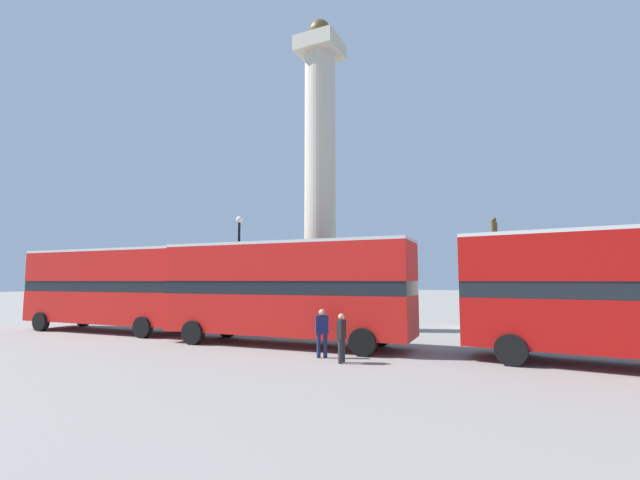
{
  "coord_description": "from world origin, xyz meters",
  "views": [
    {
      "loc": [
        10.45,
        -21.45,
        2.7
      ],
      "look_at": [
        0.0,
        0.0,
        4.95
      ],
      "focal_mm": 24.0,
      "sensor_mm": 36.0,
      "label": 1
    }
  ],
  "objects": [
    {
      "name": "ground_plane",
      "position": [
        0.0,
        0.0,
        0.0
      ],
      "size": [
        200.0,
        200.0,
        0.0
      ],
      "primitive_type": "plane",
      "color": "gray"
    },
    {
      "name": "monument_column",
      "position": [
        0.0,
        0.0,
        5.23
      ],
      "size": [
        6.27,
        6.27,
        17.96
      ],
      "color": "#BCB29E",
      "rests_on": "ground_plane"
    },
    {
      "name": "bus_a",
      "position": [
        1.22,
        -5.8,
        2.37
      ],
      "size": [
        10.78,
        3.41,
        4.29
      ],
      "rotation": [
        0.0,
        0.0,
        0.07
      ],
      "color": "red",
      "rests_on": "ground_plane"
    },
    {
      "name": "bus_b",
      "position": [
        -9.61,
        -5.71,
        2.38
      ],
      "size": [
        10.31,
        3.31,
        4.31
      ],
      "rotation": [
        0.0,
        0.0,
        0.06
      ],
      "color": "red",
      "rests_on": "ground_plane"
    },
    {
      "name": "equestrian_statue",
      "position": [
        8.78,
        4.98,
        1.83
      ],
      "size": [
        3.97,
        3.42,
        6.33
      ],
      "rotation": [
        0.0,
        0.0,
        0.36
      ],
      "color": "#BCB29E",
      "rests_on": "ground_plane"
    },
    {
      "name": "street_lamp",
      "position": [
        -3.96,
        -2.16,
        3.2
      ],
      "size": [
        0.37,
        0.37,
        6.26
      ],
      "color": "black",
      "rests_on": "ground_plane"
    },
    {
      "name": "pedestrian_near_lamp",
      "position": [
        3.84,
        -7.72,
        0.94
      ],
      "size": [
        0.46,
        0.4,
        1.68
      ],
      "rotation": [
        0.0,
        0.0,
        0.6
      ],
      "color": "#192347",
      "rests_on": "ground_plane"
    },
    {
      "name": "pedestrian_by_plinth",
      "position": [
        4.82,
        -8.29,
        0.88
      ],
      "size": [
        0.21,
        0.42,
        1.6
      ],
      "rotation": [
        0.0,
        0.0,
        1.57
      ],
      "color": "#28282D",
      "rests_on": "ground_plane"
    }
  ]
}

